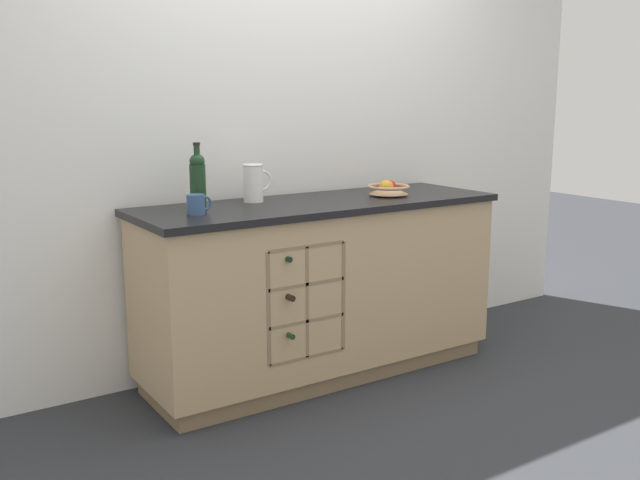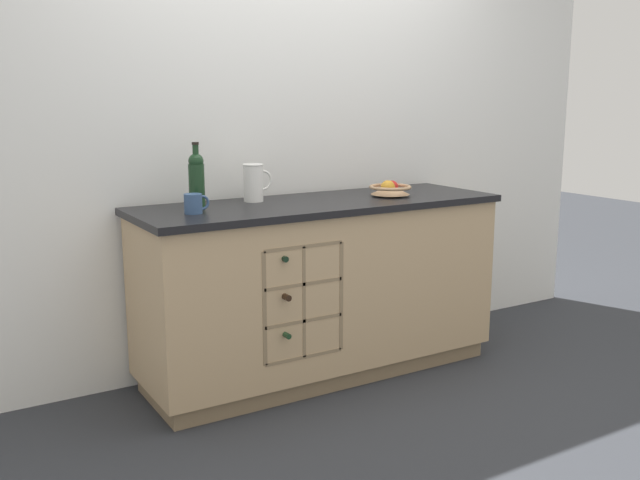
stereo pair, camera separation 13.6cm
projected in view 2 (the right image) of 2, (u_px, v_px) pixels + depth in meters
The scene contains 7 objects.
ground_plane at pixel (320, 372), 3.80m from camera, with size 14.00×14.00×0.00m, color #2D3035.
back_wall at pixel (285, 128), 3.86m from camera, with size 4.40×0.06×2.55m, color white.
kitchen_island at pixel (320, 287), 3.71m from camera, with size 1.91×0.65×0.92m.
fruit_bowl at pixel (390, 189), 3.80m from camera, with size 0.23×0.23×0.09m.
white_pitcher at pixel (254, 182), 3.59m from camera, with size 0.16×0.10×0.19m.
ceramic_mug at pixel (194, 204), 3.23m from camera, with size 0.12×0.08×0.09m.
standing_wine_bottle at pixel (197, 179), 3.37m from camera, with size 0.08×0.08×0.31m.
Camera 2 is at (-1.86, -3.07, 1.44)m, focal length 40.00 mm.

